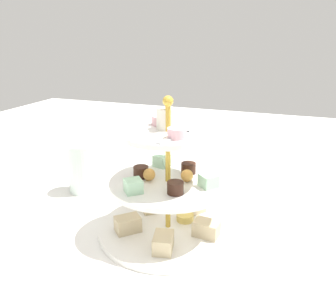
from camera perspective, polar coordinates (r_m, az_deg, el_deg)
ground_plane at (r=0.73m, az=0.00°, el=-14.00°), size 2.40×2.40×0.00m
tiered_serving_stand at (r=0.69m, az=0.02°, el=-8.19°), size 0.28×0.28×0.28m
water_glass_tall_right at (r=0.90m, az=-13.91°, el=-3.84°), size 0.07×0.07×0.12m
butter_knife_left at (r=1.00m, az=10.23°, el=-5.06°), size 0.02×0.17×0.00m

